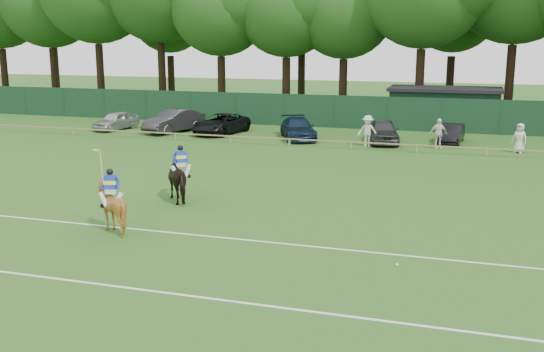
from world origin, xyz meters
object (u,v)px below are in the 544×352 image
at_px(estate_black, 452,134).
at_px(horse_dark, 181,179).
at_px(utility_shed, 444,107).
at_px(sedan_grey, 174,121).
at_px(spectator_right, 520,138).
at_px(horse_chestnut, 112,207).
at_px(spectator_left, 368,131).
at_px(suv_black, 221,124).
at_px(sedan_silver, 116,121).
at_px(sedan_navy, 298,129).
at_px(hatch_grey, 383,131).
at_px(polo_ball, 397,265).
at_px(spectator_mid, 438,133).

bearing_deg(estate_black, horse_dark, -114.09).
bearing_deg(estate_black, utility_shed, 101.01).
xyz_separation_m(sedan_grey, estate_black, (19.55, 0.88, -0.20)).
relative_size(horse_dark, spectator_right, 1.25).
distance_m(horse_chestnut, spectator_left, 21.55).
bearing_deg(suv_black, sedan_silver, -166.44).
distance_m(spectator_left, utility_shed, 11.51).
xyz_separation_m(horse_chestnut, suv_black, (-5.01, 23.01, -0.16)).
xyz_separation_m(sedan_navy, hatch_grey, (5.80, -0.01, 0.05)).
xyz_separation_m(horse_chestnut, spectator_right, (14.98, 21.15, 0.02)).
distance_m(spectator_right, polo_ball, 22.29).
bearing_deg(suv_black, spectator_left, -1.44).
distance_m(sedan_grey, spectator_right, 23.60).
distance_m(sedan_navy, spectator_right, 14.13).
bearing_deg(spectator_mid, spectator_left, 163.79).
distance_m(sedan_navy, spectator_mid, 9.41).
bearing_deg(sedan_silver, suv_black, 14.58).
bearing_deg(sedan_silver, utility_shed, 32.15).
distance_m(horse_dark, polo_ball, 11.03).
height_order(sedan_navy, estate_black, sedan_navy).
relative_size(estate_black, utility_shed, 0.45).
bearing_deg(polo_ball, sedan_grey, 128.75).
height_order(suv_black, spectator_left, spectator_left).
bearing_deg(horse_chestnut, estate_black, -129.29).
relative_size(horse_chestnut, spectator_mid, 0.92).
height_order(horse_dark, utility_shed, utility_shed).
relative_size(horse_dark, horse_chestnut, 1.28).
height_order(horse_chestnut, suv_black, horse_chestnut).
xyz_separation_m(sedan_grey, spectator_right, (23.54, -1.60, 0.07)).
bearing_deg(spectator_mid, utility_shed, 67.42).
relative_size(horse_dark, spectator_mid, 1.18).
height_order(horse_dark, polo_ball, horse_dark).
height_order(suv_black, spectator_mid, spectator_mid).
xyz_separation_m(sedan_navy, polo_ball, (9.28, -22.99, -0.67)).
xyz_separation_m(sedan_silver, spectator_right, (28.27, -1.41, 0.21)).
relative_size(sedan_grey, suv_black, 0.97).
distance_m(sedan_silver, utility_shed, 25.06).
bearing_deg(sedan_silver, spectator_left, 5.97).
bearing_deg(spectator_left, sedan_silver, 163.26).
bearing_deg(spectator_right, sedan_silver, -158.72).
distance_m(horse_chestnut, sedan_navy, 22.40).
distance_m(sedan_navy, utility_shed, 12.94).
height_order(sedan_navy, hatch_grey, hatch_grey).
bearing_deg(spectator_mid, sedan_silver, 153.63).
relative_size(horse_chestnut, suv_black, 0.34).
relative_size(sedan_silver, spectator_mid, 2.11).
bearing_deg(polo_ball, spectator_left, 101.32).
relative_size(estate_black, spectator_mid, 2.01).
distance_m(horse_chestnut, sedan_grey, 24.31).
distance_m(hatch_grey, polo_ball, 23.25).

